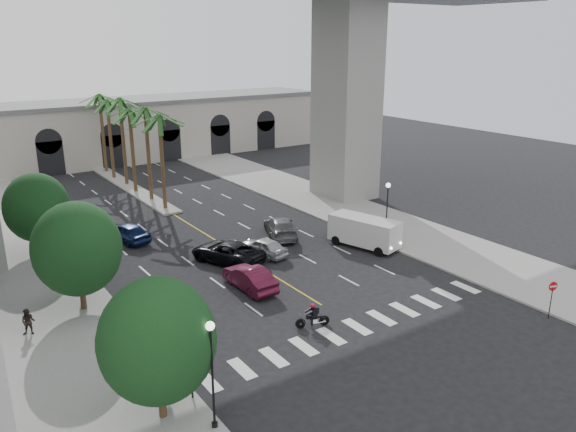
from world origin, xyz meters
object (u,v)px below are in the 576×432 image
object	(u,v)px
lamp_post_left_far	(79,233)
pedestrian_a	(138,347)
car_b	(250,278)
cargo_van	(365,231)
lamp_post_left_near	(212,366)
car_c	(227,252)
car_e	(127,232)
do_not_enter_sign	(552,292)
motorcycle_rider	(314,316)
traffic_signal_far	(158,320)
traffic_signal_near	(190,354)
car_d	(280,227)
car_a	(263,247)
lamp_post_right	(387,208)
pedestrian_b	(28,322)

from	to	relation	value
lamp_post_left_far	pedestrian_a	world-z (taller)	lamp_post_left_far
car_b	cargo_van	xyz separation A→B (m)	(12.09, 1.68, 0.58)
lamp_post_left_near	car_c	bearing A→B (deg)	59.85
lamp_post_left_far	car_c	distance (m)	10.92
car_e	do_not_enter_sign	world-z (taller)	do_not_enter_sign
motorcycle_rider	traffic_signal_far	bearing A→B (deg)	-170.07
traffic_signal_near	car_d	xyz separation A→B (m)	(16.54, 17.24, -1.67)
car_b	car_d	xyz separation A→B (m)	(7.82, 7.90, 0.02)
traffic_signal_far	do_not_enter_sign	size ratio (longest dim) A/B	1.46
car_c	car_e	world-z (taller)	car_c
car_a	car_b	distance (m)	6.30
motorcycle_rider	do_not_enter_sign	world-z (taller)	do_not_enter_sign
car_b	do_not_enter_sign	world-z (taller)	do_not_enter_sign
lamp_post_left_near	motorcycle_rider	xyz separation A→B (m)	(9.24, 5.02, -2.53)
traffic_signal_far	cargo_van	xyz separation A→B (m)	(20.81, 7.02, -1.11)
car_d	car_e	bearing A→B (deg)	-4.55
lamp_post_left_near	car_b	distance (m)	14.96
car_c	car_a	bearing A→B (deg)	150.17
car_e	traffic_signal_near	bearing A→B (deg)	64.80
lamp_post_right	motorcycle_rider	size ratio (longest dim) A/B	2.61
car_a	do_not_enter_sign	xyz separation A→B (m)	(9.00, -19.07, 1.07)
lamp_post_left_far	car_c	bearing A→B (deg)	-21.78
car_c	car_d	world-z (taller)	car_d
pedestrian_b	car_c	bearing A→B (deg)	40.53
car_b	car_d	bearing A→B (deg)	-135.43
cargo_van	pedestrian_a	world-z (taller)	cargo_van
motorcycle_rider	car_d	xyz separation A→B (m)	(7.40, 14.72, 0.15)
pedestrian_a	car_c	bearing A→B (deg)	18.90
traffic_signal_near	cargo_van	bearing A→B (deg)	27.91
lamp_post_right	traffic_signal_far	size ratio (longest dim) A/B	1.47
car_e	cargo_van	world-z (taller)	cargo_van
cargo_van	car_b	bearing A→B (deg)	171.91
motorcycle_rider	pedestrian_b	distance (m)	16.64
car_a	car_e	size ratio (longest dim) A/B	0.89
traffic_signal_near	car_c	world-z (taller)	traffic_signal_near
traffic_signal_far	car_c	bearing A→B (deg)	47.10
lamp_post_left_near	pedestrian_a	world-z (taller)	lamp_post_left_near
traffic_signal_far	pedestrian_b	size ratio (longest dim) A/B	2.26
car_d	pedestrian_a	xyz separation A→B (m)	(-17.53, -12.73, 0.16)
lamp_post_right	car_d	xyz separation A→B (m)	(-6.16, 6.74, -2.38)
traffic_signal_far	motorcycle_rider	size ratio (longest dim) A/B	1.78
cargo_van	pedestrian_a	xyz separation A→B (m)	(-21.80, -6.52, -0.40)
do_not_enter_sign	pedestrian_a	bearing A→B (deg)	176.91
car_d	do_not_enter_sign	xyz separation A→B (m)	(5.26, -22.16, 0.97)
pedestrian_a	traffic_signal_near	bearing A→B (deg)	-101.66
cargo_van	do_not_enter_sign	xyz separation A→B (m)	(0.99, -15.95, 0.41)
lamp_post_left_far	car_d	size ratio (longest dim) A/B	0.92
traffic_signal_far	lamp_post_right	bearing A→B (deg)	15.98
cargo_van	pedestrian_a	distance (m)	22.76
cargo_van	car_d	bearing A→B (deg)	108.50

